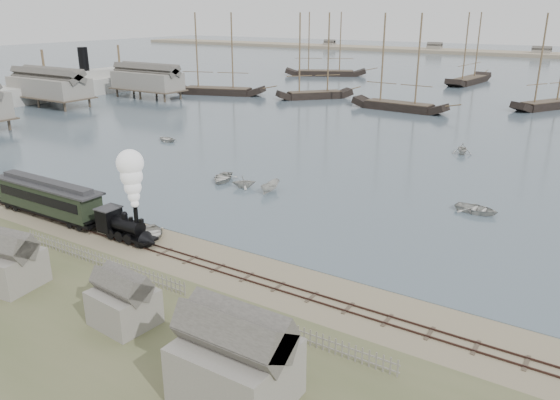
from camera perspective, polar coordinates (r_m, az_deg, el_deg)
The scene contains 25 objects.
ground at distance 48.58m, azimuth -6.91°, elevation -5.66°, with size 600.00×600.00×0.00m, color tan.
harbor_water at distance 206.68m, azimuth 25.11°, elevation 11.82°, with size 600.00×336.00×0.06m, color #42505F.
rail_track at distance 47.19m, azimuth -8.45°, elevation -6.46°, with size 120.00×1.80×0.16m.
picket_fence_west at distance 48.47m, azimuth -18.23°, elevation -6.61°, with size 19.00×0.10×1.20m, color gray, non-canonical shape.
picket_fence_east at distance 36.81m, azimuth 1.07°, elevation -14.30°, with size 15.00×0.10×1.20m, color gray, non-canonical shape.
shed_left at distance 48.19m, azimuth -26.43°, elevation -7.90°, with size 5.00×4.00×4.10m, color gray, non-canonical shape.
shed_mid at distance 39.81m, azimuth -15.81°, elevation -12.29°, with size 4.00×3.50×3.60m, color gray, non-canonical shape.
shed_right at distance 32.26m, azimuth -4.57°, elevation -19.90°, with size 6.00×5.00×5.10m, color gray, non-canonical shape.
western_wharf at distance 128.89m, azimuth -22.38°, elevation 10.56°, with size 36.00×56.00×8.00m, color gray, non-canonical shape.
locomotive at distance 50.99m, azimuth -15.43°, elevation -0.29°, with size 6.76×2.52×8.42m.
passenger_coach at distance 60.70m, azimuth -23.03°, elevation 0.28°, with size 14.48×2.79×3.52m.
beached_dinghy at distance 53.30m, azimuth -13.11°, elevation -3.29°, with size 3.66×2.61×0.76m, color beige.
steamship at distance 149.86m, azimuth -19.73°, elevation 12.59°, with size 52.99×8.83×11.59m, color beige, non-canonical shape.
rowboat_0 at distance 68.67m, azimuth -6.03°, elevation 2.34°, with size 4.37×3.12×0.90m, color beige.
rowboat_1 at distance 65.79m, azimuth -3.80°, elevation 1.91°, with size 2.82×2.44×1.49m, color beige.
rowboat_2 at distance 64.16m, azimuth -1.05°, elevation 1.40°, with size 3.28×1.23×1.27m, color beige.
rowboat_3 at distance 61.15m, azimuth 19.86°, elevation -0.87°, with size 4.43×3.17×0.92m, color beige.
rowboat_6 at distance 91.67m, azimuth -11.79°, elevation 6.28°, with size 3.55×2.54×0.74m, color beige.
rowboat_7 at distance 85.71m, azimuth 18.52°, elevation 5.12°, with size 3.18×2.75×1.68m, color beige.
schooner_0 at distance 141.29m, azimuth -6.69°, elevation 14.93°, with size 24.36×5.62×20.00m, color black, non-canonical shape.
schooner_1 at distance 133.70m, azimuth 3.74°, elevation 14.77°, with size 18.65×4.30×20.00m, color black, non-canonical shape.
schooner_2 at distance 119.79m, azimuth 12.61°, elevation 13.86°, with size 20.84×4.81×20.00m, color black, non-canonical shape.
schooner_3 at distance 131.92m, azimuth 26.66°, elevation 12.79°, with size 18.72×4.32×20.00m, color black, non-canonical shape.
schooner_6 at distance 182.90m, azimuth 4.84°, elevation 15.93°, with size 26.17×6.04×20.00m, color black, non-canonical shape.
schooner_7 at distance 171.58m, azimuth 19.46°, elevation 14.74°, with size 24.67×5.69×20.00m, color black, non-canonical shape.
Camera 1 is at (28.48, -33.70, 20.32)m, focal length 35.00 mm.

